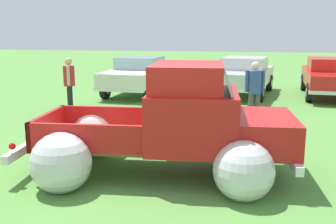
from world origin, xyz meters
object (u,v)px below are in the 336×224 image
vintage_pickup_truck (178,132)px  show_car_1 (244,74)px  show_car_0 (139,74)px  spectator_2 (69,81)px  spectator_1 (255,88)px  show_car_2 (329,76)px

vintage_pickup_truck → show_car_1: vintage_pickup_truck is taller
show_car_0 → show_car_1: same height
show_car_0 → vintage_pickup_truck: bearing=23.0°
show_car_1 → spectator_2: bearing=-40.1°
spectator_1 → spectator_2: bearing=-108.2°
show_car_0 → spectator_2: bearing=-12.7°
show_car_0 → spectator_2: spectator_2 is taller
show_car_1 → show_car_2: size_ratio=0.96×
vintage_pickup_truck → spectator_1: vintage_pickup_truck is taller
spectator_2 → show_car_0: bearing=53.5°
vintage_pickup_truck → show_car_2: bearing=61.1°
show_car_0 → show_car_1: size_ratio=1.03×
vintage_pickup_truck → show_car_2: vintage_pickup_truck is taller
vintage_pickup_truck → show_car_1: bearing=79.0°
show_car_1 → vintage_pickup_truck: bearing=2.8°
spectator_1 → show_car_0: bearing=-148.4°
spectator_1 → spectator_2: (-5.47, 0.54, -0.00)m
vintage_pickup_truck → show_car_0: size_ratio=1.03×
spectator_2 → show_car_2: bearing=8.7°
spectator_1 → spectator_2: same height
vintage_pickup_truck → show_car_1: (1.18, 9.04, 0.02)m
show_car_0 → show_car_2: bearing=99.3°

